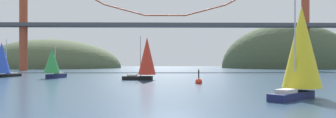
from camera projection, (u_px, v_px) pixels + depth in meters
ground_plane at (176, 115)px, 22.12m from camera, size 360.00×360.00×0.00m
headland_right at (289, 68)px, 158.03m from camera, size 64.80×44.00×43.17m
headland_left at (49, 68)px, 156.26m from camera, size 68.16×44.00×27.41m
suspension_bridge at (165, 19)px, 117.18m from camera, size 136.90×6.00×42.82m
sailboat_scarlet_sail at (146, 58)px, 61.10m from camera, size 6.47×3.63×8.28m
sailboat_green_sail at (53, 63)px, 67.05m from camera, size 3.86×6.53×7.06m
sailboat_blue_spinnaker at (2, 59)px, 71.65m from camera, size 4.60×7.47×8.43m
sailboat_yellow_sail at (301, 50)px, 32.34m from camera, size 7.18×6.97×9.77m
channel_buoy at (199, 81)px, 51.63m from camera, size 1.10×1.10×2.64m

